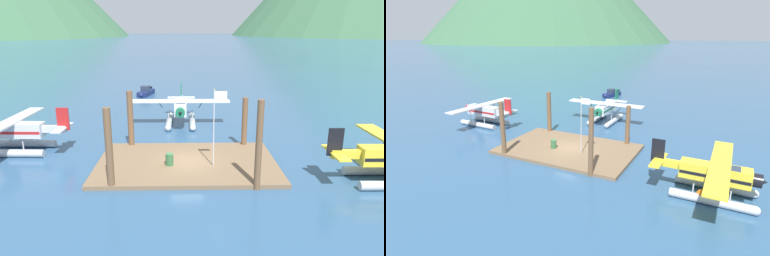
# 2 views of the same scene
# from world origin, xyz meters

# --- Properties ---
(ground_plane) EXTENTS (1200.00, 1200.00, 0.00)m
(ground_plane) POSITION_xyz_m (0.00, 0.00, 0.00)
(ground_plane) COLOR #2D5175
(dock_platform) EXTENTS (13.57, 8.78, 0.30)m
(dock_platform) POSITION_xyz_m (0.00, 0.00, 0.15)
(dock_platform) COLOR brown
(dock_platform) RESTS_ON ground
(piling_near_left) EXTENTS (0.47, 0.47, 5.44)m
(piling_near_left) POSITION_xyz_m (-4.94, -4.13, 2.72)
(piling_near_left) COLOR brown
(piling_near_left) RESTS_ON ground
(piling_near_right) EXTENTS (0.42, 0.42, 5.94)m
(piling_near_right) POSITION_xyz_m (4.51, -4.34, 2.97)
(piling_near_right) COLOR brown
(piling_near_right) RESTS_ON ground
(piling_far_left) EXTENTS (0.50, 0.50, 5.02)m
(piling_far_left) POSITION_xyz_m (-4.80, 4.05, 2.51)
(piling_far_left) COLOR brown
(piling_far_left) RESTS_ON ground
(piling_far_right) EXTENTS (0.47, 0.47, 4.44)m
(piling_far_right) POSITION_xyz_m (5.01, 3.95, 2.22)
(piling_far_right) COLOR brown
(piling_far_right) RESTS_ON ground
(flagpole) EXTENTS (0.95, 0.10, 5.74)m
(flagpole) POSITION_xyz_m (2.07, -0.96, 3.89)
(flagpole) COLOR silver
(flagpole) RESTS_ON dock_platform
(fuel_drum) EXTENTS (0.62, 0.62, 0.88)m
(fuel_drum) POSITION_xyz_m (-1.30, -0.78, 0.74)
(fuel_drum) COLOR #33663D
(fuel_drum) RESTS_ON dock_platform
(seaplane_silver_port_fwd) EXTENTS (7.98, 10.44, 3.84)m
(seaplane_silver_port_fwd) POSITION_xyz_m (-14.39, 3.20, 1.58)
(seaplane_silver_port_fwd) COLOR #B7BABF
(seaplane_silver_port_fwd) RESTS_ON ground
(seaplane_white_bow_centre) EXTENTS (10.40, 7.98, 3.84)m
(seaplane_white_bow_centre) POSITION_xyz_m (-0.59, 11.78, 1.58)
(seaplane_white_bow_centre) COLOR #B7BABF
(seaplane_white_bow_centre) RESTS_ON ground
(boat_navy_open_north) EXTENTS (2.48, 4.80, 1.50)m
(boat_navy_open_north) POSITION_xyz_m (-6.22, 28.78, 0.49)
(boat_navy_open_north) COLOR navy
(boat_navy_open_north) RESTS_ON ground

